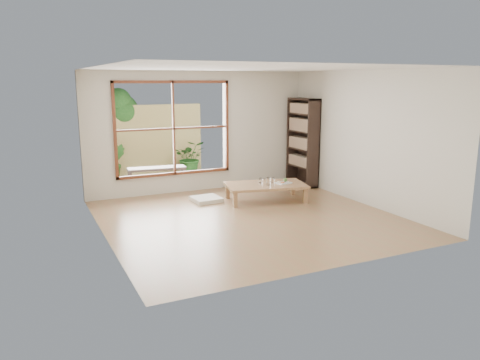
# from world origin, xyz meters

# --- Properties ---
(ground) EXTENTS (5.00, 5.00, 0.00)m
(ground) POSITION_xyz_m (0.00, 0.00, 0.00)
(ground) COLOR #937149
(ground) RESTS_ON ground
(low_table) EXTENTS (1.74, 1.21, 0.35)m
(low_table) POSITION_xyz_m (0.85, 0.97, 0.31)
(low_table) COLOR #AE7854
(low_table) RESTS_ON ground
(floor_cushion) EXTENTS (0.57, 0.57, 0.08)m
(floor_cushion) POSITION_xyz_m (-0.26, 1.45, 0.04)
(floor_cushion) COLOR silver
(floor_cushion) RESTS_ON ground
(bookshelf) EXTENTS (0.32, 0.90, 2.01)m
(bookshelf) POSITION_xyz_m (2.32, 1.90, 1.00)
(bookshelf) COLOR black
(bookshelf) RESTS_ON ground
(glass_tall) EXTENTS (0.08, 0.08, 0.16)m
(glass_tall) POSITION_xyz_m (0.86, 0.87, 0.42)
(glass_tall) COLOR silver
(glass_tall) RESTS_ON low_table
(glass_mid) EXTENTS (0.07, 0.07, 0.10)m
(glass_mid) POSITION_xyz_m (1.04, 1.02, 0.40)
(glass_mid) COLOR silver
(glass_mid) RESTS_ON low_table
(glass_short) EXTENTS (0.07, 0.07, 0.09)m
(glass_short) POSITION_xyz_m (0.84, 1.16, 0.39)
(glass_short) COLOR silver
(glass_short) RESTS_ON low_table
(glass_small) EXTENTS (0.07, 0.07, 0.08)m
(glass_small) POSITION_xyz_m (0.79, 1.09, 0.39)
(glass_small) COLOR silver
(glass_small) RESTS_ON low_table
(food_tray) EXTENTS (0.35, 0.29, 0.10)m
(food_tray) POSITION_xyz_m (1.21, 0.87, 0.37)
(food_tray) COLOR white
(food_tray) RESTS_ON low_table
(deck) EXTENTS (2.80, 2.00, 0.05)m
(deck) POSITION_xyz_m (-0.60, 3.56, 0.00)
(deck) COLOR #393229
(deck) RESTS_ON ground
(garden_bench) EXTENTS (1.35, 0.53, 0.42)m
(garden_bench) POSITION_xyz_m (-0.77, 3.24, 0.38)
(garden_bench) COLOR black
(garden_bench) RESTS_ON deck
(bamboo_fence) EXTENTS (2.80, 0.06, 1.80)m
(bamboo_fence) POSITION_xyz_m (-0.60, 4.56, 0.90)
(bamboo_fence) COLOR #D7BE6E
(bamboo_fence) RESTS_ON ground
(shrub_right) EXTENTS (0.93, 0.86, 0.88)m
(shrub_right) POSITION_xyz_m (0.36, 4.11, 0.46)
(shrub_right) COLOR #346A27
(shrub_right) RESTS_ON deck
(shrub_left) EXTENTS (0.56, 0.48, 0.91)m
(shrub_left) POSITION_xyz_m (-1.57, 4.07, 0.48)
(shrub_left) COLOR #346A27
(shrub_left) RESTS_ON deck
(garden_tree) EXTENTS (1.04, 0.85, 2.22)m
(garden_tree) POSITION_xyz_m (-1.28, 4.86, 1.63)
(garden_tree) COLOR #4C3D2D
(garden_tree) RESTS_ON ground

